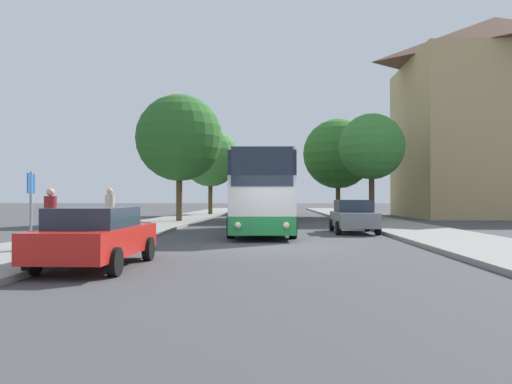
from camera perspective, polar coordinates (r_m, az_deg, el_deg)
ground_plane at (r=16.69m, az=1.80°, el=-6.38°), size 300.00×300.00×0.00m
sidewalk_left at (r=18.12m, az=-21.04°, el=-5.64°), size 4.00×120.00×0.15m
sidewalk_right at (r=18.07m, az=24.71°, el=-5.64°), size 4.00×120.00×0.15m
building_right_background at (r=48.42m, az=25.69°, el=7.74°), size 15.19×12.80×17.43m
bus_front at (r=23.48m, az=0.64°, el=-0.11°), size 3.03×10.69×3.56m
bus_middle at (r=37.54m, az=0.91°, el=-0.50°), size 2.93×11.65×3.35m
bus_rear at (r=52.74m, az=1.27°, el=-0.57°), size 3.05×10.31×3.34m
parked_car_left_curb at (r=12.44m, az=-17.80°, el=-4.80°), size 2.00×4.37×1.43m
parked_car_right_near at (r=24.11m, az=11.06°, el=-2.71°), size 1.97×4.12×1.57m
bus_stop_sign at (r=16.38m, az=-24.33°, el=-0.89°), size 0.08×0.45×2.29m
pedestrian_waiting_near at (r=15.92m, az=-22.45°, el=-2.78°), size 0.36×0.36×1.79m
pedestrian_waiting_far at (r=19.94m, az=-16.38°, el=-2.24°), size 0.36×0.36×1.88m
tree_left_near at (r=47.40m, az=-5.23°, el=3.89°), size 5.43×5.43×8.03m
tree_left_far at (r=33.70m, az=-8.76°, el=6.11°), size 5.74×5.74×8.38m
tree_right_near at (r=37.55m, az=13.07°, el=5.06°), size 4.82×4.82×7.69m
tree_right_mid at (r=45.46m, az=9.35°, el=4.32°), size 6.24×6.24×8.61m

